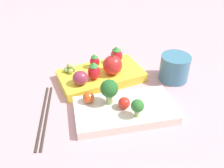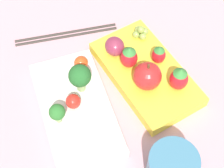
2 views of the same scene
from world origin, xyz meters
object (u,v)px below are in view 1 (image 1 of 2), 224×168
Objects in this scene: bento_box_fruit at (101,76)px; apple at (113,65)px; broccoli_floret_0 at (109,89)px; cherry_tomato_1 at (88,97)px; chopsticks_pair at (44,115)px; strawberry_2 at (95,61)px; drinking_cup at (175,68)px; bento_box_savoury at (125,110)px; grape_cluster at (70,69)px; broccoli_floret_1 at (137,106)px; plum at (80,78)px; strawberry_0 at (117,55)px; strawberry_1 at (94,71)px; cherry_tomato_0 at (124,103)px.

apple is at bearing 151.44° from bento_box_fruit.
broccoli_floret_0 is 0.05m from cherry_tomato_1.
chopsticks_pair is (0.19, 0.09, -0.05)m from apple.
broccoli_floret_0 is 0.15m from strawberry_2.
drinking_cup reaches higher than chopsticks_pair.
strawberry_2 is 0.20m from chopsticks_pair.
bento_box_savoury is 0.20m from grape_cluster.
broccoli_floret_1 is 0.17m from plum.
broccoli_floret_0 reaches higher than drinking_cup.
plum is at bearing -87.15° from cherry_tomato_1.
strawberry_0 is 0.25× the size of chopsticks_pair.
strawberry_1 reaches higher than chopsticks_pair.
drinking_cup is at bearing -172.65° from chopsticks_pair.
broccoli_floret_0 is 0.07m from broccoli_floret_1.
drinking_cup is (-0.13, 0.09, -0.01)m from strawberry_0.
cherry_tomato_0 is (0.02, -0.03, -0.01)m from broccoli_floret_1.
apple is 0.77× the size of drinking_cup.
broccoli_floret_0 is 0.79× the size of drinking_cup.
broccoli_floret_0 is at bearing 68.84° from apple.
strawberry_0 reaches higher than strawberry_2.
drinking_cup is (-0.16, -0.13, -0.01)m from broccoli_floret_1.
broccoli_floret_1 is (-0.04, 0.06, -0.01)m from broccoli_floret_0.
strawberry_1 is 0.06m from strawberry_2.
cherry_tomato_0 is 0.18m from strawberry_2.
strawberry_2 is at bearing -91.92° from broccoli_floret_0.
cherry_tomato_0 is at bearing -63.33° from broccoli_floret_1.
strawberry_2 reaches higher than cherry_tomato_0.
apple is 0.09m from plum.
bento_box_fruit is 0.15m from cherry_tomato_0.
broccoli_floret_0 is 1.44× the size of broccoli_floret_1.
broccoli_floret_0 is (0.02, 0.12, 0.05)m from bento_box_fruit.
strawberry_0 reaches higher than chopsticks_pair.
cherry_tomato_0 is 0.19m from strawberry_0.
bento_box_fruit is at bearing -135.72° from strawberry_1.
drinking_cup is at bearing -168.20° from cherry_tomato_1.
broccoli_floret_0 is at bearing 18.91° from drinking_cup.
grape_cluster is (0.11, -0.04, -0.02)m from apple.
broccoli_floret_1 reaches higher than grape_cluster.
bento_box_savoury is 5.97× the size of plum.
apple is (-0.09, -0.09, 0.02)m from cherry_tomato_1.
bento_box_savoury is 0.06m from broccoli_floret_0.
bento_box_savoury is 8.83× the size of cherry_tomato_0.
strawberry_2 is (0.02, -0.18, 0.03)m from bento_box_savoury.
cherry_tomato_0 is at bearing 39.71° from bento_box_savoury.
apple reaches higher than bento_box_fruit.
apple is at bearing -89.68° from broccoli_floret_1.
drinking_cup is (-0.20, -0.07, -0.02)m from broccoli_floret_0.
plum is (0.09, 0.02, -0.01)m from apple.
grape_cluster is 0.28m from drinking_cup.
broccoli_floret_1 is at bearing 98.66° from bento_box_fruit.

